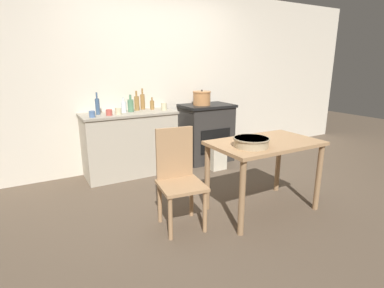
% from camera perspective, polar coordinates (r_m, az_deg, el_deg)
% --- Properties ---
extents(ground_plane, '(14.00, 14.00, 0.00)m').
position_cam_1_polar(ground_plane, '(3.46, 3.55, -10.68)').
color(ground_plane, brown).
extents(wall_back, '(8.00, 0.07, 2.55)m').
position_cam_1_polar(wall_back, '(4.53, -7.35, 12.10)').
color(wall_back, beige).
rests_on(wall_back, ground_plane).
extents(counter_cabinet, '(1.25, 0.55, 0.87)m').
position_cam_1_polar(counter_cabinet, '(4.21, -11.71, 0.10)').
color(counter_cabinet, '#B2A893').
rests_on(counter_cabinet, ground_plane).
extents(stove, '(0.78, 0.57, 0.89)m').
position_cam_1_polar(stove, '(4.72, 2.74, 2.17)').
color(stove, '#2D2B28').
rests_on(stove, ground_plane).
extents(work_table, '(1.10, 0.67, 0.74)m').
position_cam_1_polar(work_table, '(3.12, 13.64, -1.53)').
color(work_table, '#A87F56').
rests_on(work_table, ground_plane).
extents(chair, '(0.45, 0.45, 0.93)m').
position_cam_1_polar(chair, '(2.82, -2.58, -6.12)').
color(chair, '#A87F56').
rests_on(chair, ground_plane).
extents(flour_sack, '(0.23, 0.16, 0.40)m').
position_cam_1_polar(flour_sack, '(4.38, 4.87, -2.30)').
color(flour_sack, beige).
rests_on(flour_sack, ground_plane).
extents(stock_pot, '(0.27, 0.27, 0.23)m').
position_cam_1_polar(stock_pot, '(4.54, 1.87, 8.73)').
color(stock_pot, '#B77A47').
rests_on(stock_pot, stove).
extents(mixing_bowl_large, '(0.34, 0.34, 0.09)m').
position_cam_1_polar(mixing_bowl_large, '(2.85, 11.24, 0.41)').
color(mixing_bowl_large, tan).
rests_on(mixing_bowl_large, work_table).
extents(bottle_far_left, '(0.07, 0.07, 0.27)m').
position_cam_1_polar(bottle_far_left, '(4.28, -10.50, 7.71)').
color(bottle_far_left, olive).
rests_on(bottle_far_left, counter_cabinet).
extents(bottle_left, '(0.08, 0.08, 0.23)m').
position_cam_1_polar(bottle_left, '(4.17, -11.61, 7.25)').
color(bottle_left, '#517F5B').
rests_on(bottle_left, counter_cabinet).
extents(bottle_mid_left, '(0.06, 0.06, 0.28)m').
position_cam_1_polar(bottle_mid_left, '(4.05, -17.56, 6.92)').
color(bottle_mid_left, '#3D5675').
rests_on(bottle_mid_left, counter_cabinet).
extents(bottle_center_left, '(0.06, 0.06, 0.17)m').
position_cam_1_polar(bottle_center_left, '(4.33, -7.61, 7.41)').
color(bottle_center_left, olive).
rests_on(bottle_center_left, counter_cabinet).
extents(bottle_center, '(0.06, 0.06, 0.30)m').
position_cam_1_polar(bottle_center, '(4.36, -9.39, 8.03)').
color(bottle_center, olive).
rests_on(bottle_center, counter_cabinet).
extents(bottle_center_right, '(0.07, 0.07, 0.20)m').
position_cam_1_polar(bottle_center_right, '(4.14, -12.90, 6.95)').
color(bottle_center_right, silver).
rests_on(bottle_center_right, counter_cabinet).
extents(cup_mid_right, '(0.07, 0.07, 0.08)m').
position_cam_1_polar(cup_mid_right, '(3.85, -18.49, 5.42)').
color(cup_mid_right, '#4C6B99').
rests_on(cup_mid_right, counter_cabinet).
extents(cup_right, '(0.08, 0.08, 0.08)m').
position_cam_1_polar(cup_right, '(4.00, -13.87, 6.11)').
color(cup_right, beige).
rests_on(cup_right, counter_cabinet).
extents(cup_far_right, '(0.08, 0.08, 0.08)m').
position_cam_1_polar(cup_far_right, '(3.94, -15.52, 5.81)').
color(cup_far_right, '#B74C42').
rests_on(cup_far_right, counter_cabinet).
extents(cup_end_right, '(0.08, 0.08, 0.10)m').
position_cam_1_polar(cup_end_right, '(4.24, -5.36, 7.09)').
color(cup_end_right, beige).
rests_on(cup_end_right, counter_cabinet).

